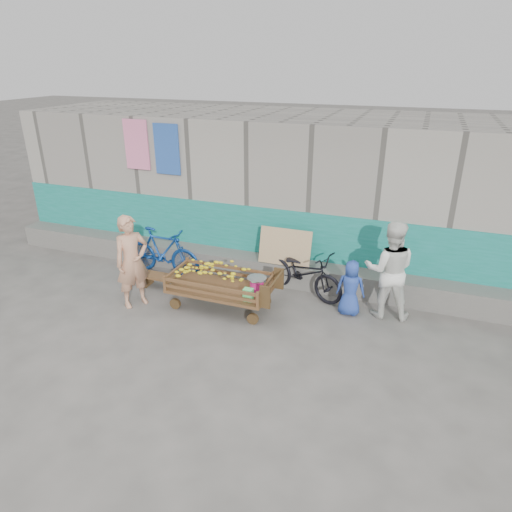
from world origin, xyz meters
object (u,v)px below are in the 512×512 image
(banana_cart, at_px, (218,279))
(woman, at_px, (389,270))
(bicycle_blue, at_px, (163,252))
(vendor_man, at_px, (132,262))
(bicycle_dark, at_px, (303,272))
(bench, at_px, (166,280))
(child, at_px, (351,288))

(banana_cart, relative_size, woman, 1.13)
(bicycle_blue, bearing_deg, woman, -89.59)
(vendor_man, distance_m, bicycle_dark, 3.06)
(bench, relative_size, bicycle_blue, 0.61)
(banana_cart, distance_m, bicycle_dark, 1.61)
(banana_cart, xyz_separation_m, bench, (-1.24, 0.30, -0.37))
(banana_cart, distance_m, vendor_man, 1.52)
(vendor_man, relative_size, bicycle_blue, 1.02)
(vendor_man, distance_m, woman, 4.37)
(woman, height_order, child, woman)
(bench, bearing_deg, bicycle_dark, 15.44)
(vendor_man, bearing_deg, banana_cart, -41.73)
(vendor_man, relative_size, woman, 0.98)
(vendor_man, xyz_separation_m, bicycle_blue, (-0.18, 1.26, -0.34))
(bicycle_dark, bearing_deg, child, -93.52)
(vendor_man, distance_m, child, 3.78)
(banana_cart, height_order, bicycle_blue, bicycle_blue)
(bicycle_dark, bearing_deg, bicycle_blue, 113.23)
(bicycle_dark, height_order, bicycle_blue, bicycle_blue)
(banana_cart, xyz_separation_m, bicycle_blue, (-1.61, 0.85, -0.06))
(bench, distance_m, vendor_man, 0.98)
(bicycle_dark, bearing_deg, woman, -78.50)
(banana_cart, bearing_deg, woman, 15.17)
(banana_cart, relative_size, child, 1.94)
(bench, bearing_deg, child, 4.58)
(banana_cart, height_order, vendor_man, vendor_man)
(bicycle_dark, distance_m, bicycle_blue, 2.88)
(bench, xyz_separation_m, bicycle_dark, (2.50, 0.69, 0.26))
(bench, bearing_deg, woman, 6.43)
(bench, bearing_deg, bicycle_blue, 123.96)
(vendor_man, xyz_separation_m, bicycle_dark, (2.69, 1.40, -0.39))
(banana_cart, distance_m, bench, 1.33)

